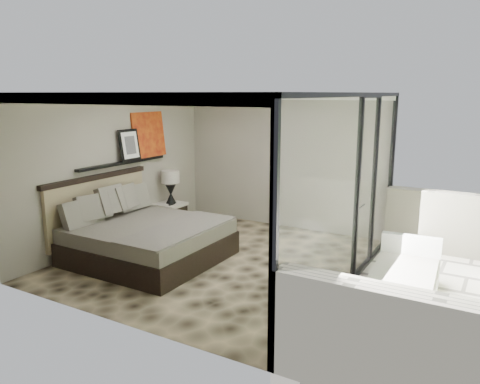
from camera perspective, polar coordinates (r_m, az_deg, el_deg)
The scene contains 13 objects.
floor at distance 8.07m, azimuth -2.69°, elevation -8.27°, with size 5.00×5.00×0.00m, color black.
ceiling at distance 7.58m, azimuth -2.90°, elevation 11.95°, with size 4.50×5.00×0.02m, color silver.
back_wall at distance 9.86m, azimuth 5.12°, elevation 3.80°, with size 4.50×0.02×2.80m, color gray.
left_wall at distance 9.10m, azimuth -14.73°, elevation 2.78°, with size 0.02×5.00×2.80m, color gray.
glass_wall at distance 6.77m, azimuth 13.40°, elevation -0.22°, with size 0.08×5.00×2.80m, color white.
terrace_slab at distance 6.97m, azimuth 24.99°, elevation -13.36°, with size 3.00×5.00×0.12m, color #BCB1A1.
picture_ledge at distance 9.12m, azimuth -14.05°, elevation 3.47°, with size 0.12×2.20×0.05m, color black.
bed at distance 8.20m, azimuth -11.64°, elevation -5.40°, with size 2.35×2.27×1.30m.
nightstand at distance 10.02m, azimuth -8.49°, elevation -2.68°, with size 0.56×0.56×0.56m, color black.
table_lamp at distance 9.87m, azimuth -8.47°, elevation 1.16°, with size 0.38×0.38×0.69m.
abstract_canvas at distance 9.63m, azimuth -11.07°, elevation 6.88°, with size 0.04×0.90×0.90m, color #A13D0D.
framed_print at distance 9.16m, azimuth -13.32°, elevation 5.59°, with size 0.03×0.50×0.60m, color black.
lounger at distance 7.00m, azimuth 19.24°, elevation -10.35°, with size 0.99×1.80×0.68m.
Camera 1 is at (4.13, -6.35, 2.79)m, focal length 35.00 mm.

